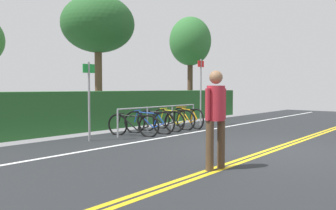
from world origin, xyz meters
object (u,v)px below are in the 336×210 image
at_px(bicycle_4, 188,118).
at_px(sign_post_far, 201,86).
at_px(tree_mid, 98,25).
at_px(bicycle_1, 149,122).
at_px(bicycle_2, 160,121).
at_px(pedestrian, 216,112).
at_px(sign_post_near, 89,93).
at_px(bike_rack, 160,113).
at_px(bicycle_0, 133,125).
at_px(bicycle_3, 173,119).
at_px(tree_far_right, 190,42).

bearing_deg(bicycle_4, sign_post_far, 5.44).
bearing_deg(tree_mid, bicycle_4, -78.29).
relative_size(bicycle_1, bicycle_2, 1.00).
relative_size(pedestrian, sign_post_near, 0.81).
xyz_separation_m(bicycle_1, sign_post_near, (-2.14, 0.24, 0.94)).
bearing_deg(bike_rack, tree_mid, 81.85).
height_order(bicycle_0, bicycle_4, bicycle_4).
bearing_deg(bicycle_3, sign_post_far, -0.53).
bearing_deg(bicycle_0, bicycle_1, -0.85).
bearing_deg(sign_post_far, sign_post_near, 178.63).
relative_size(pedestrian, sign_post_far, 0.68).
distance_m(sign_post_far, tree_far_right, 5.75).
bearing_deg(bike_rack, pedestrian, -128.74).
bearing_deg(bicycle_0, sign_post_far, 1.55).
relative_size(sign_post_near, sign_post_far, 0.84).
height_order(sign_post_near, tree_far_right, tree_far_right).
distance_m(bicycle_1, pedestrian, 5.03).
relative_size(bicycle_1, tree_far_right, 0.32).
distance_m(bike_rack, bicycle_0, 1.43).
distance_m(pedestrian, sign_post_far, 7.23).
xyz_separation_m(bicycle_0, pedestrian, (-2.05, -4.17, 0.68)).
relative_size(bike_rack, bicycle_4, 2.21).
xyz_separation_m(bicycle_2, bicycle_4, (1.45, -0.07, 0.01)).
distance_m(bicycle_4, tree_far_right, 7.01).
relative_size(sign_post_far, tree_far_right, 0.49).
relative_size(bicycle_4, tree_mid, 0.33).
distance_m(bicycle_0, bicycle_1, 0.70).
distance_m(bicycle_2, bicycle_3, 0.73).
height_order(bicycle_2, pedestrian, pedestrian).
distance_m(bicycle_1, sign_post_far, 3.27).
height_order(sign_post_near, tree_mid, tree_mid).
bearing_deg(bicycle_2, tree_far_right, 28.20).
height_order(bicycle_0, sign_post_near, sign_post_near).
height_order(pedestrian, tree_far_right, tree_far_right).
bearing_deg(bicycle_2, bicycle_3, 2.49).
height_order(bicycle_3, sign_post_near, sign_post_near).
height_order(bicycle_0, tree_mid, tree_mid).
relative_size(bicycle_1, bicycle_3, 0.96).
bearing_deg(bicycle_1, bicycle_3, 5.29).
bearing_deg(sign_post_near, sign_post_far, -1.37).
height_order(pedestrian, sign_post_far, sign_post_far).
height_order(bike_rack, sign_post_near, sign_post_near).
height_order(bike_rack, tree_mid, tree_mid).
xyz_separation_m(bike_rack, tree_mid, (0.56, 3.94, 3.48)).
bearing_deg(bicycle_1, sign_post_far, 2.10).
bearing_deg(sign_post_near, bike_rack, -2.02).
bearing_deg(bicycle_0, bike_rack, 5.16).
bearing_deg(bicycle_4, tree_far_right, 35.35).
bearing_deg(sign_post_near, tree_mid, 48.43).
relative_size(bicycle_0, tree_far_right, 0.32).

